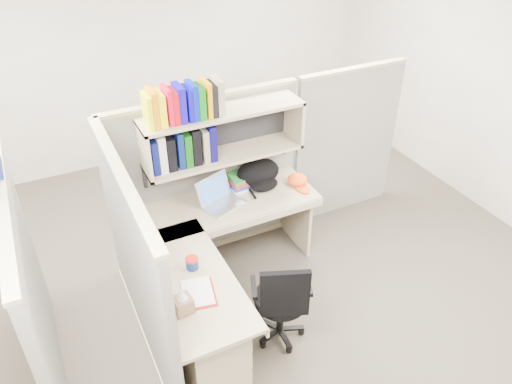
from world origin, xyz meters
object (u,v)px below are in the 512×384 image
laptop (223,193)px  snack_canister (192,263)px  task_chair (281,313)px  backpack (261,175)px  desk (217,307)px

laptop → snack_canister: laptop is taller
laptop → task_chair: size_ratio=0.40×
laptop → backpack: 0.46m
laptop → backpack: laptop is taller
backpack → snack_canister: (-0.96, -0.78, -0.07)m
desk → laptop: laptop is taller
laptop → backpack: size_ratio=0.85×
backpack → snack_canister: size_ratio=4.26×
snack_canister → desk: bearing=-60.2°
laptop → task_chair: laptop is taller
desk → task_chair: size_ratio=1.98×
desk → backpack: backpack is taller
desk → snack_canister: size_ratio=17.95×
desk → task_chair: (0.47, -0.16, -0.13)m
snack_canister → laptop: bearing=51.0°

